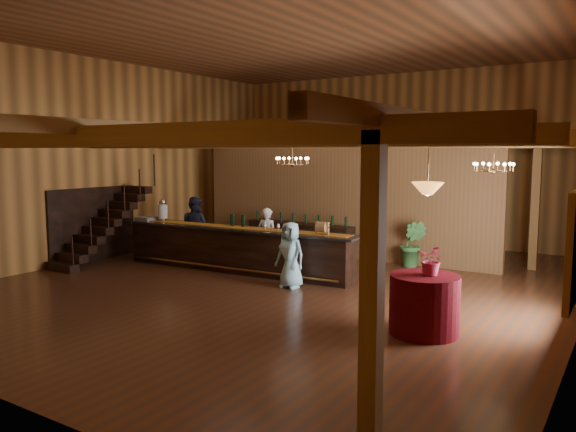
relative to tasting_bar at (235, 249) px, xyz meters
The scene contains 29 objects.
floor 1.89m from the tasting_bar, 10.96° to the right, with size 14.00×14.00×0.00m, color #412518.
ceiling 5.26m from the tasting_bar, 10.96° to the right, with size 14.00×14.00×0.00m, color #945530.
wall_back 7.23m from the tasting_bar, 75.08° to the left, with size 12.00×0.10×5.50m, color #C1813A.
wall_left 4.77m from the tasting_bar, behind, with size 0.10×14.00×5.50m, color #C1813A.
beam_grid 3.22m from the tasting_bar, ahead, with size 11.90×13.90×0.39m.
support_posts 2.22m from the tasting_bar, 25.44° to the right, with size 9.20×10.20×3.20m.
partition_wall 3.54m from the tasting_bar, 68.03° to the left, with size 9.00×0.18×3.10m, color brown.
window_right_front 8.03m from the tasting_bar, 14.12° to the right, with size 0.12×1.05×1.75m, color white.
staircase 3.86m from the tasting_bar, 163.58° to the right, with size 1.00×2.80×2.00m.
backroom_boxes 5.36m from the tasting_bar, 73.98° to the left, with size 4.10×0.60×1.10m.
tasting_bar is the anchor object (origin of this frame).
beverage_dispenser 2.56m from the tasting_bar, behind, with size 0.26×0.26×0.60m.
glass_rack_tray 2.94m from the tasting_bar, behind, with size 0.50×0.50×0.10m, color gray.
raffle_drum 2.54m from the tasting_bar, ahead, with size 0.34×0.24×0.30m.
bar_bottle_0 0.73m from the tasting_bar, 150.46° to the left, with size 0.07×0.07×0.30m, color black.
bar_bottle_1 0.72m from the tasting_bar, 141.72° to the left, with size 0.07×0.07×0.30m, color black.
bar_bottle_2 0.72m from the tasting_bar, 44.75° to the left, with size 0.07×0.07×0.30m, color black.
bar_bottle_3 0.73m from the tasting_bar, 38.28° to the left, with size 0.07×0.07×0.30m, color black.
backbar_shelf 2.64m from the tasting_bar, 83.72° to the left, with size 3.34×0.52×0.94m, color black.
round_table 6.03m from the tasting_bar, 21.47° to the right, with size 1.14×1.14×0.98m, color #520613.
chandelier_left 2.63m from the tasting_bar, 22.69° to the left, with size 0.80×0.80×0.59m.
chandelier_right 6.36m from the tasting_bar, ahead, with size 0.80×0.80×0.68m.
pendant_lamp 6.30m from the tasting_bar, 21.47° to the right, with size 0.52×0.52×0.90m.
bartender 0.93m from the tasting_bar, 62.69° to the left, with size 0.56×0.37×1.55m, color white.
staff_second 2.10m from the tasting_bar, 160.34° to the left, with size 0.84×0.66×1.74m, color #1C1E31.
guest 2.21m from the tasting_bar, 19.25° to the right, with size 0.71×0.46×1.46m, color #9CD5E8.
floor_plant 4.56m from the tasting_bar, 38.05° to the left, with size 0.67×0.54×1.22m, color #387134.
table_flowers 6.15m from the tasting_bar, 20.88° to the right, with size 0.46×0.40×0.52m, color #AE2A48.
table_vase 6.02m from the tasting_bar, 20.60° to the right, with size 0.14×0.14×0.29m, color #AC773E.
Camera 1 is at (6.75, -10.63, 3.00)m, focal length 35.00 mm.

